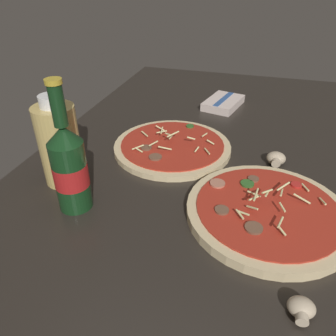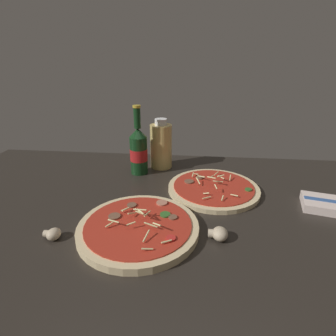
{
  "view_description": "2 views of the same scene",
  "coord_description": "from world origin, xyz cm",
  "px_view_note": "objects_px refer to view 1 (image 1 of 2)",
  "views": [
    {
      "loc": [
        -56.41,
        -5.42,
        42.06
      ],
      "look_at": [
        -5.62,
        9.41,
        8.36
      ],
      "focal_mm": 35.0,
      "sensor_mm": 36.0,
      "label": 1
    },
    {
      "loc": [
        4.93,
        -61.7,
        41.14
      ],
      "look_at": [
        -2.35,
        9.91,
        11.08
      ],
      "focal_mm": 28.0,
      "sensor_mm": 36.0,
      "label": 2
    }
  ],
  "objects_px": {
    "oil_bottle": "(59,144)",
    "mushroom_right": "(301,309)",
    "pizza_near": "(267,212)",
    "pizza_far": "(172,146)",
    "dish_towel": "(223,103)",
    "mushroom_left": "(276,159)",
    "beer_bottle": "(69,167)"
  },
  "relations": [
    {
      "from": "oil_bottle",
      "to": "mushroom_right",
      "type": "distance_m",
      "value": 0.51
    },
    {
      "from": "pizza_near",
      "to": "mushroom_right",
      "type": "xyz_separation_m",
      "value": [
        -0.19,
        -0.05,
        0.0
      ]
    },
    {
      "from": "pizza_far",
      "to": "dish_towel",
      "type": "xyz_separation_m",
      "value": [
        0.32,
        -0.08,
        0.0
      ]
    },
    {
      "from": "mushroom_right",
      "to": "dish_towel",
      "type": "xyz_separation_m",
      "value": [
        0.7,
        0.2,
        -0.0
      ]
    },
    {
      "from": "pizza_far",
      "to": "mushroom_left",
      "type": "bearing_deg",
      "value": -90.36
    },
    {
      "from": "mushroom_left",
      "to": "mushroom_right",
      "type": "height_order",
      "value": "mushroom_left"
    },
    {
      "from": "dish_towel",
      "to": "mushroom_left",
      "type": "bearing_deg",
      "value": -152.55
    },
    {
      "from": "dish_towel",
      "to": "mushroom_right",
      "type": "bearing_deg",
      "value": -163.89
    },
    {
      "from": "beer_bottle",
      "to": "dish_towel",
      "type": "distance_m",
      "value": 0.61
    },
    {
      "from": "pizza_near",
      "to": "oil_bottle",
      "type": "relative_size",
      "value": 1.57
    },
    {
      "from": "oil_bottle",
      "to": "mushroom_right",
      "type": "xyz_separation_m",
      "value": [
        -0.19,
        -0.46,
        -0.07
      ]
    },
    {
      "from": "mushroom_left",
      "to": "mushroom_right",
      "type": "relative_size",
      "value": 1.17
    },
    {
      "from": "oil_bottle",
      "to": "dish_towel",
      "type": "relative_size",
      "value": 1.16
    },
    {
      "from": "pizza_near",
      "to": "mushroom_right",
      "type": "relative_size",
      "value": 7.61
    },
    {
      "from": "beer_bottle",
      "to": "mushroom_left",
      "type": "distance_m",
      "value": 0.45
    },
    {
      "from": "pizza_near",
      "to": "oil_bottle",
      "type": "bearing_deg",
      "value": 89.5
    },
    {
      "from": "pizza_near",
      "to": "mushroom_left",
      "type": "xyz_separation_m",
      "value": [
        0.19,
        -0.01,
        0.0
      ]
    },
    {
      "from": "mushroom_left",
      "to": "mushroom_right",
      "type": "distance_m",
      "value": 0.38
    },
    {
      "from": "beer_bottle",
      "to": "dish_towel",
      "type": "xyz_separation_m",
      "value": [
        0.58,
        -0.2,
        -0.07
      ]
    },
    {
      "from": "pizza_far",
      "to": "mushroom_right",
      "type": "relative_size",
      "value": 7.44
    },
    {
      "from": "pizza_near",
      "to": "mushroom_right",
      "type": "bearing_deg",
      "value": -165.4
    },
    {
      "from": "oil_bottle",
      "to": "mushroom_left",
      "type": "height_order",
      "value": "oil_bottle"
    },
    {
      "from": "oil_bottle",
      "to": "mushroom_left",
      "type": "distance_m",
      "value": 0.47
    },
    {
      "from": "pizza_far",
      "to": "oil_bottle",
      "type": "xyz_separation_m",
      "value": [
        -0.19,
        0.18,
        0.08
      ]
    },
    {
      "from": "pizza_far",
      "to": "oil_bottle",
      "type": "bearing_deg",
      "value": 136.07
    },
    {
      "from": "pizza_near",
      "to": "beer_bottle",
      "type": "relative_size",
      "value": 1.2
    },
    {
      "from": "pizza_near",
      "to": "oil_bottle",
      "type": "height_order",
      "value": "oil_bottle"
    },
    {
      "from": "pizza_near",
      "to": "mushroom_left",
      "type": "height_order",
      "value": "pizza_near"
    },
    {
      "from": "mushroom_left",
      "to": "oil_bottle",
      "type": "bearing_deg",
      "value": 113.69
    },
    {
      "from": "pizza_near",
      "to": "beer_bottle",
      "type": "distance_m",
      "value": 0.36
    },
    {
      "from": "beer_bottle",
      "to": "mushroom_right",
      "type": "xyz_separation_m",
      "value": [
        -0.12,
        -0.4,
        -0.07
      ]
    },
    {
      "from": "pizza_far",
      "to": "oil_bottle",
      "type": "height_order",
      "value": "oil_bottle"
    }
  ]
}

